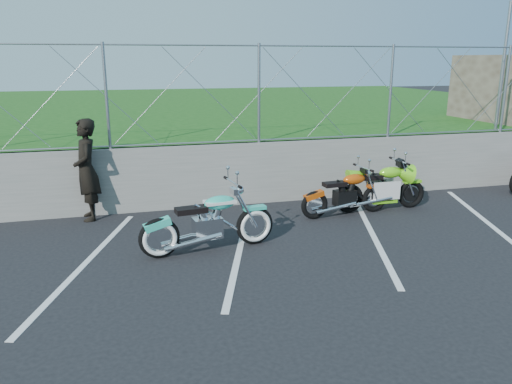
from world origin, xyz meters
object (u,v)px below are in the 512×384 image
object	(u,v)px
naked_orange	(347,195)
cruiser_turquoise	(210,224)
sportbike_green	(382,189)
person_standing	(87,170)

from	to	relation	value
naked_orange	cruiser_turquoise	bearing A→B (deg)	-163.70
naked_orange	sportbike_green	distance (m)	0.86
person_standing	sportbike_green	bearing A→B (deg)	73.50
sportbike_green	person_standing	world-z (taller)	person_standing
sportbike_green	person_standing	xyz separation A→B (m)	(-5.72, 0.92, 0.53)
cruiser_turquoise	person_standing	distance (m)	3.01
person_standing	cruiser_turquoise	bearing A→B (deg)	33.97
cruiser_turquoise	person_standing	bearing A→B (deg)	123.73
cruiser_turquoise	person_standing	size ratio (longest dim) A/B	1.15
naked_orange	person_standing	distance (m)	5.01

